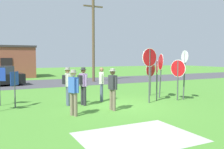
# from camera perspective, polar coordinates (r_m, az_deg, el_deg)

# --- Properties ---
(ground_plane) EXTENTS (80.00, 80.00, 0.00)m
(ground_plane) POSITION_cam_1_polar(r_m,az_deg,el_deg) (11.04, 1.53, -7.38)
(ground_plane) COLOR #47842D
(street_asphalt) EXTENTS (60.00, 6.40, 0.01)m
(street_asphalt) POSITION_cam_1_polar(r_m,az_deg,el_deg) (21.32, -12.66, -1.86)
(street_asphalt) COLOR #424247
(street_asphalt) RESTS_ON ground
(concrete_path) EXTENTS (3.20, 2.40, 0.01)m
(concrete_path) POSITION_cam_1_polar(r_m,az_deg,el_deg) (6.94, 6.12, -14.43)
(concrete_path) COLOR #ADAAA3
(concrete_path) RESTS_ON ground
(building_background) EXTENTS (5.90, 4.31, 3.39)m
(building_background) POSITION_cam_1_polar(r_m,az_deg,el_deg) (28.36, -23.84, 2.80)
(building_background) COLOR brown
(building_background) RESTS_ON ground
(utility_pole) EXTENTS (1.80, 0.24, 7.24)m
(utility_pole) POSITION_cam_1_polar(r_m,az_deg,el_deg) (21.72, -4.42, 8.36)
(utility_pole) COLOR brown
(utility_pole) RESTS_ON ground
(stop_sign_rear_left) EXTENTS (0.22, 0.87, 2.07)m
(stop_sign_rear_left) POSITION_cam_1_polar(r_m,az_deg,el_deg) (12.67, 15.27, 0.44)
(stop_sign_rear_left) COLOR #474C4C
(stop_sign_rear_left) RESTS_ON ground
(stop_sign_center_cluster) EXTENTS (0.38, 0.65, 2.06)m
(stop_sign_center_cluster) POSITION_cam_1_polar(r_m,az_deg,el_deg) (12.39, 10.53, 0.34)
(stop_sign_center_cluster) COLOR #474C4C
(stop_sign_center_cluster) RESTS_ON ground
(stop_sign_leaning_left) EXTENTS (0.85, 0.32, 1.95)m
(stop_sign_leaning_left) POSITION_cam_1_polar(r_m,az_deg,el_deg) (13.96, 9.09, 0.49)
(stop_sign_leaning_left) COLOR #474C4C
(stop_sign_leaning_left) RESTS_ON ground
(stop_sign_leaning_right) EXTENTS (0.89, 0.13, 2.64)m
(stop_sign_leaning_right) POSITION_cam_1_polar(r_m,az_deg,el_deg) (11.64, 8.85, 2.29)
(stop_sign_leaning_right) COLOR #474C4C
(stop_sign_leaning_right) RESTS_ON ground
(stop_sign_rear_right) EXTENTS (0.37, 0.85, 2.39)m
(stop_sign_rear_right) POSITION_cam_1_polar(r_m,az_deg,el_deg) (13.21, 11.38, 1.69)
(stop_sign_rear_right) COLOR #474C4C
(stop_sign_rear_right) RESTS_ON ground
(stop_sign_far_back) EXTENTS (0.15, 0.63, 2.54)m
(stop_sign_far_back) POSITION_cam_1_polar(r_m,az_deg,el_deg) (12.99, 16.72, 1.69)
(stop_sign_far_back) COLOR #474C4C
(stop_sign_far_back) RESTS_ON ground
(person_on_left) EXTENTS (0.42, 0.56, 1.74)m
(person_on_left) POSITION_cam_1_polar(r_m,az_deg,el_deg) (11.17, -10.51, -2.07)
(person_on_left) COLOR #4C5670
(person_on_left) RESTS_ON ground
(person_in_teal) EXTENTS (0.31, 0.57, 1.74)m
(person_in_teal) POSITION_cam_1_polar(r_m,az_deg,el_deg) (9.95, 0.15, -2.92)
(person_in_teal) COLOR #7A6B56
(person_in_teal) RESTS_ON ground
(person_holding_notes) EXTENTS (0.42, 0.56, 1.74)m
(person_holding_notes) POSITION_cam_1_polar(r_m,az_deg,el_deg) (11.06, -6.85, -2.10)
(person_holding_notes) COLOR #2D2D33
(person_holding_notes) RESTS_ON ground
(person_near_signs) EXTENTS (0.34, 0.54, 1.74)m
(person_near_signs) POSITION_cam_1_polar(r_m,az_deg,el_deg) (9.15, -9.05, -3.60)
(person_near_signs) COLOR #7A6B56
(person_near_signs) RESTS_ON ground
(person_in_dark_shirt) EXTENTS (0.36, 0.51, 1.69)m
(person_in_dark_shirt) POSITION_cam_1_polar(r_m,az_deg,el_deg) (12.02, -2.48, -1.85)
(person_in_dark_shirt) COLOR #4C5670
(person_in_dark_shirt) RESTS_ON ground
(info_panel_rightmost) EXTENTS (0.38, 0.49, 1.57)m
(info_panel_rightmost) POSITION_cam_1_polar(r_m,az_deg,el_deg) (11.34, -21.98, -1.85)
(info_panel_rightmost) COLOR #4C4C51
(info_panel_rightmost) RESTS_ON ground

